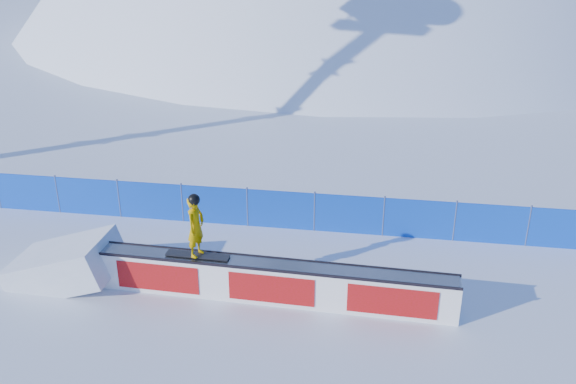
# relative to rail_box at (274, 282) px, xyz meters

# --- Properties ---
(ground) EXTENTS (160.00, 160.00, 0.00)m
(ground) POSITION_rel_rail_box_xyz_m (-0.46, -0.71, -0.52)
(ground) COLOR white
(ground) RESTS_ON ground
(snow_hill) EXTENTS (64.00, 64.00, 64.00)m
(snow_hill) POSITION_rel_rail_box_xyz_m (-0.46, 41.29, -18.52)
(snow_hill) COLOR white
(snow_hill) RESTS_ON ground
(safety_fence) EXTENTS (22.05, 0.05, 1.30)m
(safety_fence) POSITION_rel_rail_box_xyz_m (-0.46, 3.79, 0.09)
(safety_fence) COLOR blue
(safety_fence) RESTS_ON ground
(rail_box) EXTENTS (8.73, 0.88, 1.05)m
(rail_box) POSITION_rel_rail_box_xyz_m (0.00, 0.00, 0.00)
(rail_box) COLOR white
(rail_box) RESTS_ON ground
(snow_ramp) EXTENTS (2.82, 1.81, 1.73)m
(snow_ramp) POSITION_rel_rail_box_xyz_m (-5.44, 0.17, -0.52)
(snow_ramp) COLOR white
(snow_ramp) RESTS_ON ground
(snowboarder) EXTENTS (1.57, 0.63, 1.64)m
(snowboarder) POSITION_rel_rail_box_xyz_m (-1.87, 0.06, 1.33)
(snowboarder) COLOR black
(snowboarder) RESTS_ON rail_box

